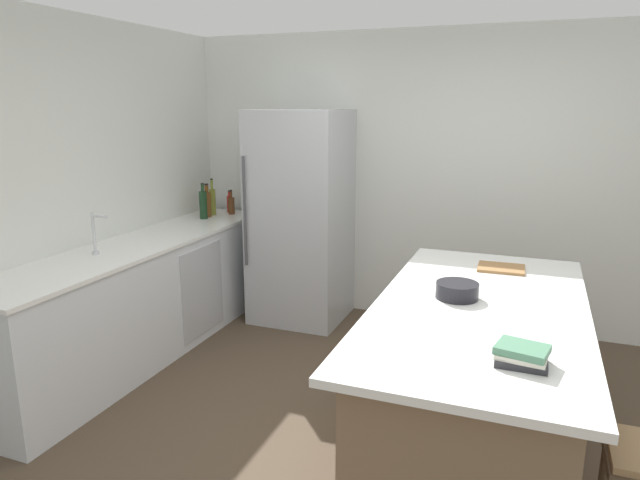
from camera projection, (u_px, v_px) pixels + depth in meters
name	position (u px, v px, depth m)	size (l,w,h in m)	color
ground_plane	(374.00, 450.00, 3.28)	(7.20, 7.20, 0.00)	#4C3D2D
wall_rear	(446.00, 180.00, 5.02)	(6.00, 0.10, 2.60)	silver
wall_left	(30.00, 204.00, 3.83)	(0.10, 6.00, 2.60)	silver
counter_run_left	(144.00, 298.00, 4.49)	(0.65, 2.95, 0.92)	silver
kitchen_island	(475.00, 380.00, 3.17)	(1.10, 2.23, 0.90)	#7A6047
refrigerator	(301.00, 217.00, 5.14)	(0.80, 0.78, 1.92)	#B7BABF
sink_faucet	(95.00, 233.00, 3.99)	(0.15, 0.05, 0.30)	silver
hot_sauce_bottle	(230.00, 203.00, 5.58)	(0.05, 0.05, 0.22)	red
syrup_bottle	(231.00, 205.00, 5.48)	(0.06, 0.06, 0.24)	#5B3319
olive_oil_bottle	(212.00, 201.00, 5.43)	(0.06, 0.06, 0.35)	olive
whiskey_bottle	(207.00, 203.00, 5.34)	(0.08, 0.08, 0.32)	brown
wine_bottle	(203.00, 204.00, 5.24)	(0.07, 0.07, 0.33)	#19381E
cookbook_stack	(522.00, 355.00, 2.36)	(0.23, 0.20, 0.08)	#2D2D33
mixing_bowl	(457.00, 290.00, 3.16)	(0.24, 0.24, 0.09)	black
cutting_board	(501.00, 268.00, 3.72)	(0.30, 0.25, 0.02)	#9E7042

